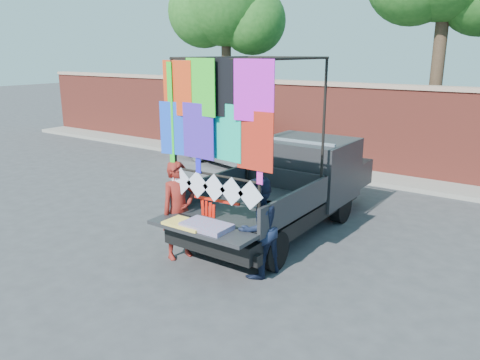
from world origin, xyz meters
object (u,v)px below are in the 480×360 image
Objects in this scene: pickup_truck at (294,183)px; woman at (179,210)px; sedan at (238,144)px; man at (258,227)px.

pickup_truck reaches higher than woman.
sedan is at bearing 138.25° from pickup_truck.
sedan is 7.48m from man.
man is (1.49, 0.19, -0.05)m from woman.
woman is 1.06× the size of man.
pickup_truck is 1.28× the size of sedan.
woman reaches higher than man.
pickup_truck reaches higher than sedan.
pickup_truck reaches higher than man.
man is at bearing -128.08° from sedan.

